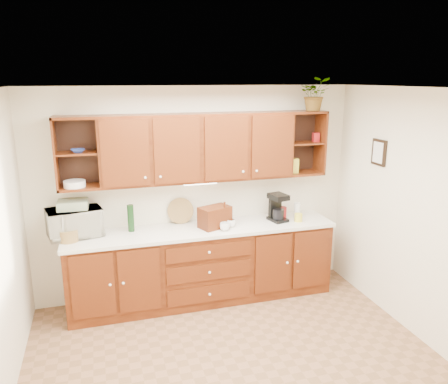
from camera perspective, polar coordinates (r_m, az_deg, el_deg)
floor at (r=4.48m, az=2.03°, el=-22.19°), size 4.00×4.00×0.00m
ceiling at (r=3.58m, az=2.41°, el=13.30°), size 4.00×4.00×0.00m
back_wall at (r=5.45m, az=-3.62°, el=-0.07°), size 4.00×0.00×4.00m
right_wall at (r=4.83m, az=25.39°, el=-3.46°), size 0.00×3.50×3.50m
base_cabinets at (r=5.46m, az=-2.77°, el=-9.52°), size 3.20×0.60×0.90m
countertop at (r=5.27m, az=-2.80°, el=-4.90°), size 3.24×0.64×0.04m
upper_cabinets at (r=5.18m, az=-3.22°, el=5.85°), size 3.20×0.33×0.80m
undercabinet_light at (r=5.20m, az=-3.12°, el=1.16°), size 0.40×0.05×0.02m
framed_picture at (r=5.37m, az=19.59°, el=4.90°), size 0.03×0.24×0.30m
wicker_basket at (r=5.12m, az=-19.63°, el=-5.35°), size 0.26×0.26×0.13m
microwave at (r=5.23m, az=-18.94°, el=-3.78°), size 0.66×0.51×0.32m
towel_stack at (r=5.17m, az=-19.13°, el=-1.56°), size 0.34×0.25×0.10m
wine_bottle at (r=5.21m, az=-12.08°, el=-3.36°), size 0.09×0.09×0.32m
woven_tray at (r=5.45m, az=-5.67°, el=-3.96°), size 0.33×0.11×0.32m
bread_box at (r=5.24m, az=-1.21°, el=-3.29°), size 0.42×0.34×0.25m
mug_tree at (r=5.23m, az=0.08°, el=-4.21°), size 0.29×0.29×0.32m
canister_red at (r=5.65m, az=7.61°, el=-2.66°), size 0.12×0.12×0.14m
canister_white at (r=5.68m, az=9.52°, el=-2.39°), size 0.09×0.09×0.20m
canister_yellow at (r=5.55m, az=9.69°, el=-3.31°), size 0.12×0.12×0.10m
coffee_maker at (r=5.52m, az=6.98°, el=-2.04°), size 0.23×0.28×0.35m
bowl_stack at (r=5.01m, az=-18.54°, el=5.13°), size 0.17×0.17×0.04m
plate_stack at (r=5.08m, az=-18.94°, el=1.02°), size 0.28×0.28×0.07m
pantry_box_yellow at (r=5.60m, az=9.15°, el=3.43°), size 0.11×0.09×0.18m
pantry_box_red at (r=5.68m, az=11.91°, el=7.02°), size 0.08×0.07×0.12m
potted_plant at (r=5.57m, az=11.80°, el=12.39°), size 0.44×0.42×0.40m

